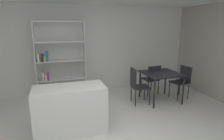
{
  "coord_description": "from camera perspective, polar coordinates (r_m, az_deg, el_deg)",
  "views": [
    {
      "loc": [
        -0.64,
        -2.69,
        1.98
      ],
      "look_at": [
        0.28,
        0.3,
        1.24
      ],
      "focal_mm": 29.96,
      "sensor_mm": 36.0,
      "label": 1
    }
  ],
  "objects": [
    {
      "name": "dining_chair_window_side",
      "position": [
        5.56,
        20.65,
        -2.65
      ],
      "size": [
        0.47,
        0.45,
        0.91
      ],
      "rotation": [
        0.0,
        0.0,
        -1.47
      ],
      "color": "#232328",
      "rests_on": "ground_plane"
    },
    {
      "name": "dining_chair_far",
      "position": [
        5.58,
        12.09,
        -2.21
      ],
      "size": [
        0.45,
        0.47,
        0.88
      ],
      "rotation": [
        0.0,
        0.0,
        3.22
      ],
      "color": "#232328",
      "rests_on": "ground_plane"
    },
    {
      "name": "kitchen_island",
      "position": [
        3.7,
        -12.57,
        -11.61
      ],
      "size": [
        1.32,
        0.63,
        0.89
      ],
      "primitive_type": "cube",
      "color": "silver",
      "rests_on": "ground_plane"
    },
    {
      "name": "back_partition",
      "position": [
        5.7,
        -10.59,
        6.07
      ],
      "size": [
        7.21,
        0.06,
        2.59
      ],
      "primitive_type": "cube",
      "color": "silver",
      "rests_on": "ground_plane"
    },
    {
      "name": "dining_chair_island_side",
      "position": [
        4.86,
        7.57,
        -4.05
      ],
      "size": [
        0.48,
        0.47,
        0.94
      ],
      "rotation": [
        0.0,
        0.0,
        1.47
      ],
      "color": "#232328",
      "rests_on": "ground_plane"
    },
    {
      "name": "open_bookshelf",
      "position": [
        5.35,
        -16.37,
        2.03
      ],
      "size": [
        1.32,
        0.35,
        2.11
      ],
      "color": "white",
      "rests_on": "ground_plane"
    },
    {
      "name": "dining_table",
      "position": [
        5.13,
        14.75,
        -1.79
      ],
      "size": [
        0.94,
        0.93,
        0.78
      ],
      "color": "#232328",
      "rests_on": "ground_plane"
    }
  ]
}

